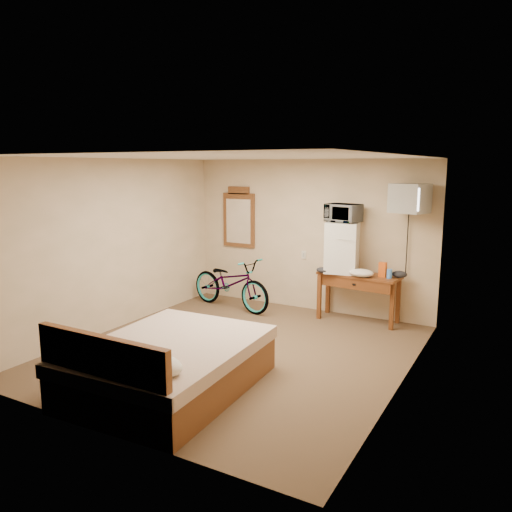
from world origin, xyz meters
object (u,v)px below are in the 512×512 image
object	(u,v)px
microwave	(343,213)
bicycle	(231,283)
wall_mirror	(239,218)
bed	(166,365)
desk	(358,283)
blue_cup	(389,274)
crt_television	(410,198)
mini_fridge	(342,247)

from	to	relation	value
microwave	bicycle	distance (m)	2.24
wall_mirror	bicycle	distance (m)	1.21
wall_mirror	bed	xyz separation A→B (m)	(1.27, -3.64, -1.19)
desk	blue_cup	world-z (taller)	blue_cup
desk	bicycle	size ratio (longest dim) A/B	0.77
blue_cup	crt_television	bearing A→B (deg)	14.50
crt_television	microwave	bearing A→B (deg)	179.45
microwave	bed	bearing A→B (deg)	-89.57
desk	crt_television	world-z (taller)	crt_television
mini_fridge	crt_television	xyz separation A→B (m)	(0.99, -0.01, 0.79)
crt_television	bicycle	world-z (taller)	crt_television
bicycle	blue_cup	bearing A→B (deg)	-72.29
bed	bicycle	bearing A→B (deg)	109.55
desk	bicycle	distance (m)	2.14
desk	microwave	bearing A→B (deg)	174.32
desk	mini_fridge	size ratio (longest dim) A/B	1.63
microwave	bed	world-z (taller)	microwave
blue_cup	bicycle	distance (m)	2.64
mini_fridge	crt_television	bearing A→B (deg)	-0.54
microwave	bed	xyz separation A→B (m)	(-0.75, -3.40, -1.39)
mini_fridge	bicycle	world-z (taller)	mini_fridge
crt_television	bed	size ratio (longest dim) A/B	0.29
desk	microwave	xyz separation A→B (m)	(-0.28, 0.03, 1.06)
microwave	crt_television	xyz separation A→B (m)	(0.99, -0.01, 0.26)
wall_mirror	bed	distance (m)	4.04
blue_cup	wall_mirror	distance (m)	2.88
mini_fridge	bed	bearing A→B (deg)	-102.36
wall_mirror	desk	bearing A→B (deg)	-6.69
crt_television	wall_mirror	bearing A→B (deg)	175.22
desk	bicycle	bearing A→B (deg)	-171.15
crt_television	bicycle	bearing A→B (deg)	-172.97
blue_cup	crt_television	xyz separation A→B (m)	(0.22, 0.06, 1.12)
bed	wall_mirror	bearing A→B (deg)	109.23
mini_fridge	bed	world-z (taller)	mini_fridge
blue_cup	crt_television	size ratio (longest dim) A/B	0.22
mini_fridge	wall_mirror	world-z (taller)	wall_mirror
desk	wall_mirror	size ratio (longest dim) A/B	1.20
desk	crt_television	distance (m)	1.49
microwave	blue_cup	world-z (taller)	microwave
blue_cup	desk	bearing A→B (deg)	175.46
blue_cup	bed	xyz separation A→B (m)	(-1.51, -3.34, -0.53)
mini_fridge	microwave	distance (m)	0.53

